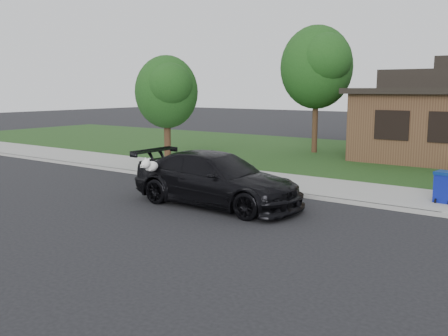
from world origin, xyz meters
The scene contains 8 objects.
ground centered at (0.00, 0.00, 0.00)m, with size 120.00×120.00×0.00m, color black.
sidewalk centered at (0.00, 5.00, 0.06)m, with size 60.00×3.00×0.12m, color gray.
curb centered at (0.00, 3.50, 0.06)m, with size 60.00×0.12×0.12m, color gray.
lawn centered at (0.00, 13.00, 0.07)m, with size 60.00×13.00×0.13m, color #193814.
sedan centered at (-1.91, 1.10, 0.77)m, with size 5.31×2.52×1.53m.
recycling_bin centered at (3.52, 4.83, 0.57)m, with size 0.61×0.62×0.90m.
tree_0 centered at (-4.34, 12.88, 4.48)m, with size 3.78×3.60×6.34m.
tree_2 centered at (-7.38, 5.11, 3.27)m, with size 2.73×2.60×4.59m.
Camera 1 is at (6.57, -10.28, 3.37)m, focal length 40.00 mm.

